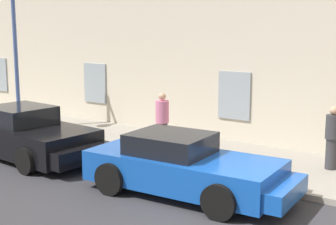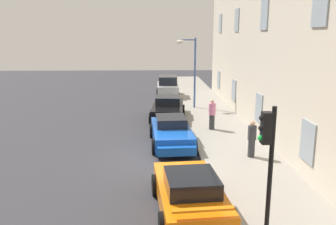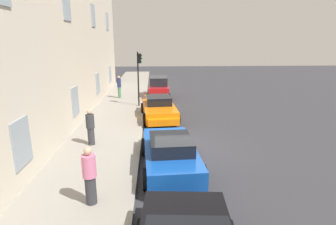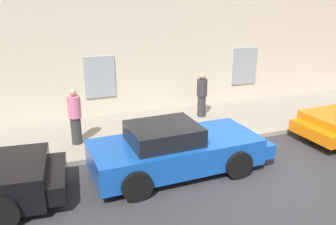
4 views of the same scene
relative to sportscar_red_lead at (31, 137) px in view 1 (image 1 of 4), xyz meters
name	(u,v)px [view 1 (image 1 of 4)]	position (x,y,z in m)	size (l,w,h in m)	color
ground_plane	(241,222)	(7.01, -0.70, -0.64)	(80.00, 80.00, 0.00)	#333338
sidewalk	(306,172)	(7.01, 2.95, -0.57)	(60.00, 3.54, 0.14)	gray
sportscar_red_lead	(31,137)	(0.00, 0.00, 0.00)	(4.91, 2.45, 1.46)	black
sportscar_yellow_flank	(189,168)	(5.35, 0.02, -0.02)	(4.83, 2.25, 1.36)	#144CB2
street_lamp	(3,28)	(-3.18, 1.63, 3.05)	(0.44, 1.42, 5.06)	#3F5999
pedestrian_strolling	(332,137)	(7.49, 3.40, 0.33)	(0.49, 0.49, 1.63)	#333338
pedestrian_bystander	(162,122)	(2.90, 2.40, 0.38)	(0.49, 0.49, 1.72)	#333338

